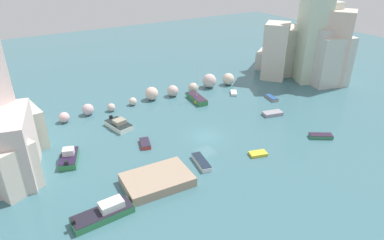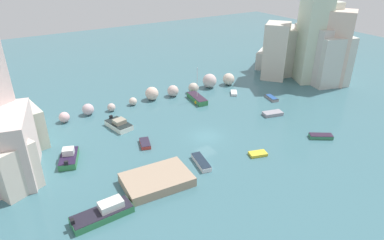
% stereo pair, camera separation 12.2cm
% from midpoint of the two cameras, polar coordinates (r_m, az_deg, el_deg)
% --- Properties ---
extents(cove_water, '(160.00, 160.00, 0.00)m').
position_cam_midpoint_polar(cove_water, '(47.90, 2.33, -2.81)').
color(cove_water, '#406E79').
rests_on(cove_water, ground).
extents(cliff_headland_right, '(15.85, 22.68, 18.02)m').
position_cam_midpoint_polar(cliff_headland_right, '(72.64, 18.90, 11.32)').
color(cliff_headland_right, beige).
rests_on(cliff_headland_right, ground).
extents(rock_breakwater, '(37.39, 3.43, 2.67)m').
position_cam_midpoint_polar(rock_breakwater, '(60.83, -3.49, 4.96)').
color(rock_breakwater, beige).
rests_on(rock_breakwater, ground).
extents(stone_dock, '(7.79, 5.50, 1.09)m').
position_cam_midpoint_polar(stone_dock, '(38.69, -6.00, -10.04)').
color(stone_dock, tan).
rests_on(stone_dock, ground).
extents(channel_buoy, '(0.66, 0.66, 0.66)m').
position_cam_midpoint_polar(channel_buoy, '(57.85, 0.65, 3.02)').
color(channel_buoy, gold).
rests_on(channel_buoy, cove_water).
extents(moored_boat_0, '(1.96, 2.91, 0.53)m').
position_cam_midpoint_polar(moored_boat_0, '(46.15, -8.01, -3.94)').
color(moored_boat_0, '#C43A33').
rests_on(moored_boat_0, cove_water).
extents(moored_boat_1, '(2.27, 5.29, 6.11)m').
position_cam_midpoint_polar(moored_boat_1, '(59.06, 0.79, 3.68)').
color(moored_boat_1, '#378349').
rests_on(moored_boat_1, cove_water).
extents(moored_boat_2, '(3.13, 4.81, 1.43)m').
position_cam_midpoint_polar(moored_boat_2, '(51.17, -12.35, -0.75)').
color(moored_boat_2, white).
rests_on(moored_boat_2, cove_water).
extents(moored_boat_3, '(2.51, 1.84, 0.38)m').
position_cam_midpoint_polar(moored_boat_3, '(44.44, 11.04, -5.62)').
color(moored_boat_3, gold).
rests_on(moored_boat_3, cove_water).
extents(moored_boat_4, '(3.33, 2.77, 0.54)m').
position_cam_midpoint_polar(moored_boat_4, '(50.78, 20.91, -2.55)').
color(moored_boat_4, '#367E54').
rests_on(moored_boat_4, cove_water).
extents(moored_boat_5, '(6.08, 2.42, 1.57)m').
position_cam_midpoint_polar(moored_boat_5, '(35.42, -14.71, -14.95)').
color(moored_boat_5, '#32804D').
rests_on(moored_boat_5, cove_water).
extents(moored_boat_6, '(1.86, 4.01, 0.63)m').
position_cam_midpoint_polar(moored_boat_6, '(41.82, 1.50, -7.13)').
color(moored_boat_6, silver).
rests_on(moored_boat_6, cove_water).
extents(moored_boat_7, '(1.76, 3.12, 0.49)m').
position_cam_midpoint_polar(moored_boat_7, '(61.49, 13.23, 3.69)').
color(moored_boat_7, gray).
rests_on(moored_boat_7, cove_water).
extents(moored_boat_8, '(3.38, 4.76, 1.63)m').
position_cam_midpoint_polar(moored_boat_8, '(44.97, -20.18, -5.96)').
color(moored_boat_8, '#347F49').
rests_on(moored_boat_8, cove_water).
extents(moored_boat_9, '(2.20, 2.49, 0.44)m').
position_cam_midpoint_polar(moored_boat_9, '(62.52, 7.01, 4.57)').
color(moored_boat_9, white).
rests_on(moored_boat_9, cove_water).
extents(moored_boat_10, '(3.39, 2.21, 0.53)m').
position_cam_midpoint_polar(moored_boat_10, '(55.50, 13.42, 1.10)').
color(moored_boat_10, '#95919D').
rests_on(moored_boat_10, cove_water).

